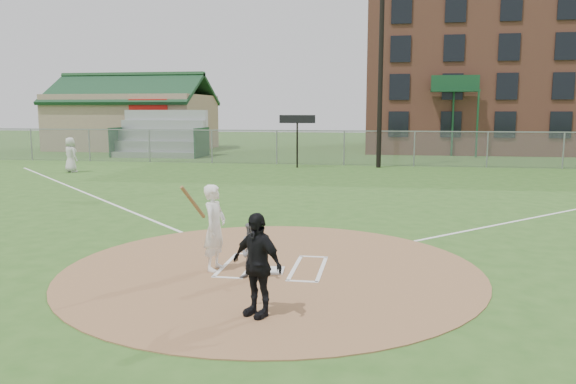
% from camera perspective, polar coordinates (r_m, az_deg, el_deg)
% --- Properties ---
extents(ground, '(140.00, 140.00, 0.00)m').
position_cam_1_polar(ground, '(11.46, -1.65, -7.89)').
color(ground, '#305B1F').
rests_on(ground, ground).
extents(dirt_circle, '(8.40, 8.40, 0.02)m').
position_cam_1_polar(dirt_circle, '(11.46, -1.65, -7.84)').
color(dirt_circle, '#9C6F49').
rests_on(dirt_circle, ground).
extents(home_plate, '(0.52, 0.52, 0.03)m').
position_cam_1_polar(home_plate, '(11.29, -1.66, -7.95)').
color(home_plate, silver).
rests_on(home_plate, dirt_circle).
extents(foul_line_third, '(17.04, 17.04, 0.01)m').
position_cam_1_polar(foul_line_third, '(22.93, -19.71, -0.17)').
color(foul_line_third, white).
rests_on(foul_line_third, ground).
extents(catcher, '(0.61, 0.52, 1.11)m').
position_cam_1_polar(catcher, '(10.61, -3.60, -6.01)').
color(catcher, slate).
rests_on(catcher, dirt_circle).
extents(umpire, '(1.03, 0.82, 1.63)m').
position_cam_1_polar(umpire, '(8.75, -3.19, -7.36)').
color(umpire, black).
rests_on(umpire, dirt_circle).
extents(ondeck_player, '(1.05, 0.94, 1.80)m').
position_cam_1_polar(ondeck_player, '(31.13, -21.22, 3.54)').
color(ondeck_player, silver).
rests_on(ondeck_player, ground).
extents(batters_boxes, '(2.08, 1.88, 0.01)m').
position_cam_1_polar(batters_boxes, '(11.59, -1.51, -7.56)').
color(batters_boxes, white).
rests_on(batters_boxes, dirt_circle).
extents(batter_at_plate, '(0.73, 1.02, 1.78)m').
position_cam_1_polar(batter_at_plate, '(11.27, -7.47, -3.58)').
color(batter_at_plate, white).
rests_on(batter_at_plate, dirt_circle).
extents(outfield_fence, '(56.08, 0.08, 2.03)m').
position_cam_1_polar(outfield_fence, '(32.94, 5.72, 4.49)').
color(outfield_fence, slate).
rests_on(outfield_fence, ground).
extents(bleachers, '(6.08, 3.20, 3.20)m').
position_cam_1_polar(bleachers, '(40.00, -12.87, 5.82)').
color(bleachers, '#B7BABF').
rests_on(bleachers, ground).
extents(clubhouse, '(12.20, 8.71, 6.23)m').
position_cam_1_polar(clubhouse, '(48.20, -15.37, 7.08)').
color(clubhouse, tan).
rests_on(clubhouse, ground).
extents(brick_warehouse, '(30.00, 17.17, 15.00)m').
position_cam_1_polar(brick_warehouse, '(50.88, 25.85, 12.37)').
color(brick_warehouse, '#9B5642').
rests_on(brick_warehouse, ground).
extents(light_pole, '(1.20, 0.30, 12.22)m').
position_cam_1_polar(light_pole, '(31.98, 9.44, 14.34)').
color(light_pole, black).
rests_on(light_pole, ground).
extents(scoreboard_sign, '(2.00, 0.10, 2.93)m').
position_cam_1_polar(scoreboard_sign, '(31.35, 0.95, 6.84)').
color(scoreboard_sign, black).
rests_on(scoreboard_sign, ground).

